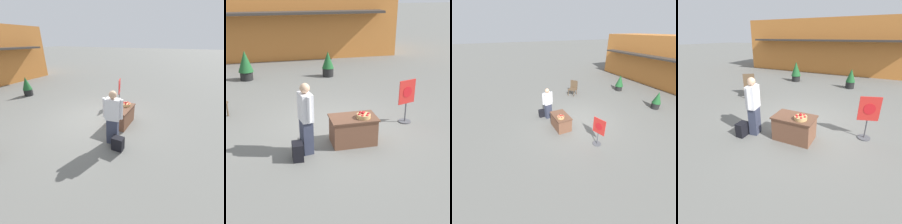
# 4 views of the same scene
# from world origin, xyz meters

# --- Properties ---
(ground_plane) EXTENTS (120.00, 120.00, 0.00)m
(ground_plane) POSITION_xyz_m (0.00, 0.00, 0.00)
(ground_plane) COLOR slate
(storefront_building) EXTENTS (13.82, 4.98, 3.96)m
(storefront_building) POSITION_xyz_m (-1.54, 10.64, 1.98)
(storefront_building) COLOR #C67533
(storefront_building) RESTS_ON ground_plane
(display_table) EXTENTS (1.17, 0.73, 0.70)m
(display_table) POSITION_xyz_m (0.17, -1.06, 0.35)
(display_table) COLOR brown
(display_table) RESTS_ON ground_plane
(apple_basket) EXTENTS (0.34, 0.34, 0.16)m
(apple_basket) POSITION_xyz_m (0.40, -1.16, 0.76)
(apple_basket) COLOR tan
(apple_basket) RESTS_ON display_table
(person_visitor) EXTENTS (0.33, 0.60, 1.72)m
(person_visitor) POSITION_xyz_m (-1.03, -1.28, 0.88)
(person_visitor) COLOR #33384C
(person_visitor) RESTS_ON ground_plane
(backpack) EXTENTS (0.24, 0.34, 0.42)m
(backpack) POSITION_xyz_m (-1.29, -1.58, 0.21)
(backpack) COLOR black
(backpack) RESTS_ON ground_plane
(poster_board) EXTENTS (0.55, 0.36, 1.27)m
(poster_board) POSITION_xyz_m (2.00, -0.16, 0.69)
(poster_board) COLOR #4C4C51
(poster_board) RESTS_ON ground_plane
(potted_plant_far_left) EXTENTS (0.51, 0.51, 1.09)m
(potted_plant_far_left) POSITION_xyz_m (0.79, 5.18, 0.56)
(potted_plant_far_left) COLOR black
(potted_plant_far_left) RESTS_ON ground_plane
(potted_plant_near_left) EXTENTS (0.62, 0.62, 1.24)m
(potted_plant_near_left) POSITION_xyz_m (-2.66, 5.40, 0.66)
(potted_plant_near_left) COLOR black
(potted_plant_near_left) RESTS_ON ground_plane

